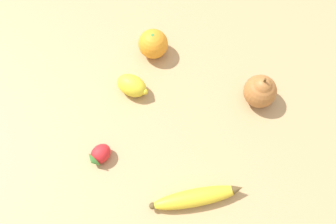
{
  "coord_description": "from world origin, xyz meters",
  "views": [
    {
      "loc": [
        0.19,
        -0.27,
        0.86
      ],
      "look_at": [
        -0.02,
        0.06,
        0.03
      ],
      "focal_mm": 42.0,
      "sensor_mm": 36.0,
      "label": 1
    }
  ],
  "objects_px": {
    "banana": "(197,197)",
    "pear": "(260,90)",
    "orange": "(153,44)",
    "strawberry": "(99,155)",
    "lemon": "(132,86)"
  },
  "relations": [
    {
      "from": "orange",
      "to": "lemon",
      "type": "xyz_separation_m",
      "value": [
        0.02,
        -0.12,
        -0.01
      ]
    },
    {
      "from": "banana",
      "to": "lemon",
      "type": "bearing_deg",
      "value": 108.05
    },
    {
      "from": "banana",
      "to": "pear",
      "type": "relative_size",
      "value": 1.71
    },
    {
      "from": "banana",
      "to": "pear",
      "type": "height_order",
      "value": "pear"
    },
    {
      "from": "pear",
      "to": "lemon",
      "type": "height_order",
      "value": "pear"
    },
    {
      "from": "orange",
      "to": "lemon",
      "type": "distance_m",
      "value": 0.13
    },
    {
      "from": "pear",
      "to": "orange",
      "type": "bearing_deg",
      "value": -175.43
    },
    {
      "from": "strawberry",
      "to": "lemon",
      "type": "distance_m",
      "value": 0.19
    },
    {
      "from": "banana",
      "to": "pear",
      "type": "bearing_deg",
      "value": 46.76
    },
    {
      "from": "banana",
      "to": "pear",
      "type": "distance_m",
      "value": 0.29
    },
    {
      "from": "orange",
      "to": "strawberry",
      "type": "height_order",
      "value": "orange"
    },
    {
      "from": "orange",
      "to": "strawberry",
      "type": "xyz_separation_m",
      "value": [
        0.06,
        -0.31,
        -0.02
      ]
    },
    {
      "from": "lemon",
      "to": "strawberry",
      "type": "bearing_deg",
      "value": -78.26
    },
    {
      "from": "orange",
      "to": "pear",
      "type": "height_order",
      "value": "pear"
    },
    {
      "from": "orange",
      "to": "banana",
      "type": "bearing_deg",
      "value": -42.89
    }
  ]
}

